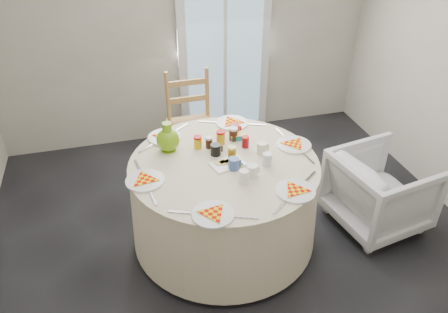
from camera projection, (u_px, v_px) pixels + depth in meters
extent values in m
plane|color=black|center=(240.00, 251.00, 3.52)|extent=(4.00, 4.00, 0.00)
cube|color=#BCB5A3|center=(185.00, 21.00, 4.43)|extent=(4.00, 0.02, 2.60)
cube|color=silver|center=(224.00, 43.00, 4.61)|extent=(1.00, 0.08, 2.10)
cylinder|color=beige|center=(224.00, 201.00, 3.46)|extent=(1.47, 1.47, 0.75)
imported|color=silver|center=(381.00, 185.00, 3.62)|extent=(0.77, 0.81, 0.73)
cube|color=#098A91|center=(237.00, 135.00, 3.53)|extent=(0.13, 0.09, 0.05)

